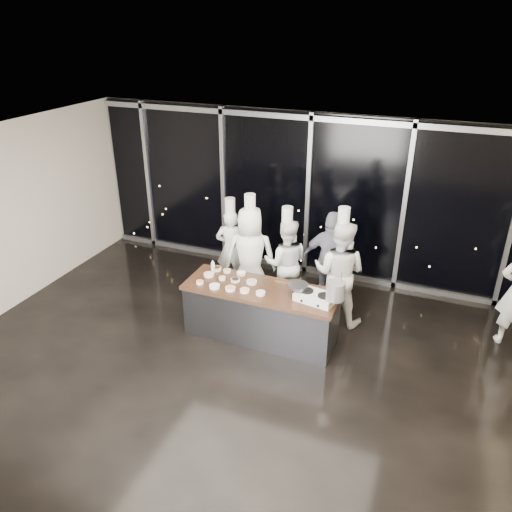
{
  "coord_description": "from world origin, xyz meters",
  "views": [
    {
      "loc": [
        2.45,
        -5.46,
        4.79
      ],
      "look_at": [
        -0.21,
        1.2,
        1.29
      ],
      "focal_mm": 35.0,
      "sensor_mm": 36.0,
      "label": 1
    }
  ],
  "objects_px": {
    "chef_far_left": "(231,248)",
    "demo_counter": "(261,312)",
    "stock_pot": "(336,291)",
    "chef_center": "(286,262)",
    "chef_right": "(339,272)",
    "frying_pan": "(298,286)",
    "chef_left": "(250,256)",
    "guest": "(331,263)",
    "stove": "(315,297)"
  },
  "relations": [
    {
      "from": "frying_pan",
      "to": "chef_far_left",
      "type": "relative_size",
      "value": 0.31
    },
    {
      "from": "stove",
      "to": "chef_right",
      "type": "relative_size",
      "value": 0.31
    },
    {
      "from": "chef_far_left",
      "to": "guest",
      "type": "xyz_separation_m",
      "value": [
        1.96,
        -0.14,
        0.12
      ]
    },
    {
      "from": "stock_pot",
      "to": "chef_right",
      "type": "bearing_deg",
      "value": 99.43
    },
    {
      "from": "demo_counter",
      "to": "chef_center",
      "type": "distance_m",
      "value": 1.2
    },
    {
      "from": "chef_center",
      "to": "chef_left",
      "type": "bearing_deg",
      "value": 0.48
    },
    {
      "from": "demo_counter",
      "to": "chef_far_left",
      "type": "distance_m",
      "value": 1.81
    },
    {
      "from": "stove",
      "to": "guest",
      "type": "xyz_separation_m",
      "value": [
        -0.07,
        1.28,
        -0.04
      ]
    },
    {
      "from": "chef_far_left",
      "to": "chef_center",
      "type": "distance_m",
      "value": 1.19
    },
    {
      "from": "stove",
      "to": "frying_pan",
      "type": "height_order",
      "value": "frying_pan"
    },
    {
      "from": "frying_pan",
      "to": "chef_left",
      "type": "bearing_deg",
      "value": 151.65
    },
    {
      "from": "frying_pan",
      "to": "chef_center",
      "type": "xyz_separation_m",
      "value": [
        -0.56,
        1.12,
        -0.24
      ]
    },
    {
      "from": "chef_right",
      "to": "stock_pot",
      "type": "bearing_deg",
      "value": 103.21
    },
    {
      "from": "stock_pot",
      "to": "chef_right",
      "type": "height_order",
      "value": "chef_right"
    },
    {
      "from": "frying_pan",
      "to": "stock_pot",
      "type": "bearing_deg",
      "value": -1.74
    },
    {
      "from": "demo_counter",
      "to": "guest",
      "type": "xyz_separation_m",
      "value": [
        0.82,
        1.23,
        0.47
      ]
    },
    {
      "from": "stove",
      "to": "chef_far_left",
      "type": "height_order",
      "value": "chef_far_left"
    },
    {
      "from": "chef_center",
      "to": "chef_far_left",
      "type": "bearing_deg",
      "value": -27.52
    },
    {
      "from": "frying_pan",
      "to": "chef_left",
      "type": "xyz_separation_m",
      "value": [
        -1.16,
        0.94,
        -0.13
      ]
    },
    {
      "from": "stove",
      "to": "chef_right",
      "type": "xyz_separation_m",
      "value": [
        0.13,
        1.0,
        -0.04
      ]
    },
    {
      "from": "frying_pan",
      "to": "chef_right",
      "type": "relative_size",
      "value": 0.27
    },
    {
      "from": "chef_left",
      "to": "stove",
      "type": "bearing_deg",
      "value": 126.56
    },
    {
      "from": "stove",
      "to": "frying_pan",
      "type": "distance_m",
      "value": 0.32
    },
    {
      "from": "chef_far_left",
      "to": "guest",
      "type": "height_order",
      "value": "guest"
    },
    {
      "from": "stove",
      "to": "chef_left",
      "type": "distance_m",
      "value": 1.77
    },
    {
      "from": "guest",
      "to": "chef_left",
      "type": "bearing_deg",
      "value": 19.54
    },
    {
      "from": "demo_counter",
      "to": "chef_far_left",
      "type": "bearing_deg",
      "value": 129.83
    },
    {
      "from": "guest",
      "to": "chef_right",
      "type": "xyz_separation_m",
      "value": [
        0.2,
        -0.28,
        -0.0
      ]
    },
    {
      "from": "stock_pot",
      "to": "demo_counter",
      "type": "bearing_deg",
      "value": 174.39
    },
    {
      "from": "guest",
      "to": "stove",
      "type": "bearing_deg",
      "value": 101.24
    },
    {
      "from": "chef_left",
      "to": "frying_pan",
      "type": "bearing_deg",
      "value": 122.06
    },
    {
      "from": "chef_far_left",
      "to": "demo_counter",
      "type": "bearing_deg",
      "value": 116.34
    },
    {
      "from": "stove",
      "to": "stock_pot",
      "type": "height_order",
      "value": "stock_pot"
    },
    {
      "from": "chef_far_left",
      "to": "chef_left",
      "type": "distance_m",
      "value": 0.71
    },
    {
      "from": "demo_counter",
      "to": "chef_left",
      "type": "xyz_separation_m",
      "value": [
        -0.57,
        0.95,
        0.48
      ]
    },
    {
      "from": "chef_far_left",
      "to": "chef_center",
      "type": "height_order",
      "value": "chef_center"
    },
    {
      "from": "chef_left",
      "to": "stock_pot",
      "type": "bearing_deg",
      "value": 129.83
    },
    {
      "from": "chef_left",
      "to": "guest",
      "type": "relative_size",
      "value": 1.12
    },
    {
      "from": "frying_pan",
      "to": "chef_center",
      "type": "distance_m",
      "value": 1.27
    },
    {
      "from": "guest",
      "to": "chef_center",
      "type": "bearing_deg",
      "value": 15.1
    },
    {
      "from": "stock_pot",
      "to": "chef_center",
      "type": "xyz_separation_m",
      "value": [
        -1.17,
        1.25,
        -0.35
      ]
    },
    {
      "from": "chef_far_left",
      "to": "guest",
      "type": "bearing_deg",
      "value": 162.55
    },
    {
      "from": "demo_counter",
      "to": "chef_right",
      "type": "relative_size",
      "value": 1.19
    },
    {
      "from": "stock_pot",
      "to": "chef_center",
      "type": "relative_size",
      "value": 0.15
    },
    {
      "from": "stove",
      "to": "frying_pan",
      "type": "bearing_deg",
      "value": 178.67
    },
    {
      "from": "stock_pot",
      "to": "chef_center",
      "type": "distance_m",
      "value": 1.75
    },
    {
      "from": "chef_left",
      "to": "chef_center",
      "type": "xyz_separation_m",
      "value": [
        0.61,
        0.18,
        -0.1
      ]
    },
    {
      "from": "chef_left",
      "to": "chef_right",
      "type": "relative_size",
      "value": 1.01
    },
    {
      "from": "stove",
      "to": "guest",
      "type": "height_order",
      "value": "guest"
    },
    {
      "from": "stock_pot",
      "to": "frying_pan",
      "type": "bearing_deg",
      "value": 167.82
    }
  ]
}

